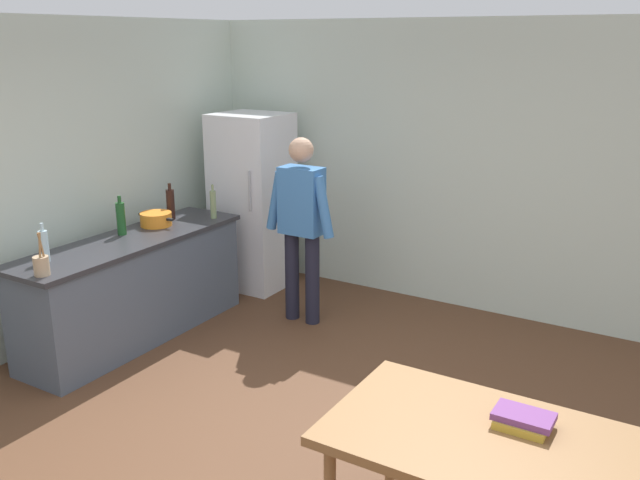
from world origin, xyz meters
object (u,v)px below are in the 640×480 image
bottle_vinegar_tall (213,204)px  book_stack (523,420)px  cooking_pot (156,219)px  bottle_wine_green (121,218)px  dining_table (477,448)px  bottle_wine_dark (171,204)px  refrigerator (253,202)px  person (301,218)px  utensil_jar (41,265)px  bottle_water_clear (44,246)px

bottle_vinegar_tall → book_stack: size_ratio=1.15×
cooking_pot → bottle_wine_green: 0.38m
dining_table → bottle_vinegar_tall: size_ratio=4.37×
bottle_wine_green → bottle_vinegar_tall: bottle_wine_green is taller
bottle_wine_dark → cooking_pot: bearing=-80.1°
refrigerator → bottle_wine_green: bearing=-98.9°
person → bottle_wine_green: (-1.19, -1.00, 0.07)m
bottle_wine_green → bottle_wine_dark: (0.00, 0.60, 0.00)m
dining_table → cooking_pot: cooking_pot is taller
utensil_jar → bottle_vinegar_tall: same height
dining_table → bottle_water_clear: size_ratio=4.67×
person → bottle_wine_dark: size_ratio=5.00×
dining_table → book_stack: size_ratio=5.04×
refrigerator → bottle_vinegar_tall: 0.74m
bottle_vinegar_tall → refrigerator: bearing=96.4°
person → bottle_water_clear: (-1.14, -1.81, 0.05)m
dining_table → bottle_wine_dark: bottle_wine_dark is taller
bottle_wine_dark → book_stack: bearing=-23.2°
bottle_wine_dark → book_stack: (3.70, -1.58, -0.26)m
refrigerator → bottle_wine_dark: bearing=-104.1°
refrigerator → dining_table: 4.27m
utensil_jar → book_stack: utensil_jar is taller
bottle_wine_green → bottle_water_clear: (0.05, -0.82, -0.02)m
bottle_wine_dark → dining_table: bearing=-26.3°
bottle_wine_green → bottle_vinegar_tall: (0.32, 0.83, -0.01)m
dining_table → utensil_jar: utensil_jar is taller
person → bottle_vinegar_tall: 0.89m
utensil_jar → bottle_wine_green: bottle_wine_green is taller
dining_table → bottle_wine_dark: bearing=153.7°
bottle_wine_green → book_stack: bearing=-14.8°
book_stack → bottle_vinegar_tall: bearing=151.8°
dining_table → bottle_vinegar_tall: 3.80m
utensil_jar → person: bearing=66.2°
person → bottle_wine_dark: person is taller
refrigerator → book_stack: 4.29m
person → bottle_wine_dark: 1.25m
utensil_jar → book_stack: bearing=0.9°
bottle_water_clear → bottle_wine_dark: bottle_wine_dark is taller
cooking_pot → bottle_water_clear: size_ratio=1.33×
bottle_vinegar_tall → book_stack: bearing=-28.2°
cooking_pot → bottle_wine_green: size_ratio=1.18×
person → dining_table: bearing=-42.4°
refrigerator → bottle_vinegar_tall: refrigerator is taller
dining_table → refrigerator: bearing=140.7°
person → cooking_pot: 1.31m
cooking_pot → bottle_vinegar_tall: 0.55m
refrigerator → bottle_water_clear: (-0.19, -2.37, 0.13)m
book_stack → refrigerator: bearing=143.8°
bottle_wine_green → bottle_water_clear: bottle_wine_green is taller
utensil_jar → refrigerator: bearing=91.2°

